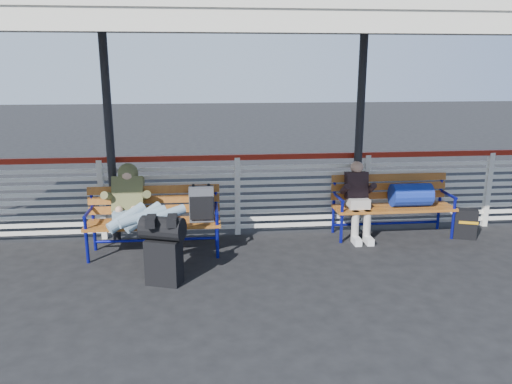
{
  "coord_description": "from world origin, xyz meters",
  "views": [
    {
      "loc": [
        -0.47,
        -5.39,
        2.51
      ],
      "look_at": [
        0.19,
        1.0,
        0.89
      ],
      "focal_mm": 35.0,
      "sensor_mm": 36.0,
      "label": 1
    }
  ],
  "objects": [
    {
      "name": "ground",
      "position": [
        0.0,
        0.0,
        0.0
      ],
      "size": [
        60.0,
        60.0,
        0.0
      ],
      "primitive_type": "plane",
      "color": "black",
      "rests_on": "ground"
    },
    {
      "name": "fence",
      "position": [
        0.0,
        1.9,
        0.66
      ],
      "size": [
        12.08,
        0.08,
        1.24
      ],
      "color": "silver",
      "rests_on": "ground"
    },
    {
      "name": "canopy",
      "position": [
        -0.0,
        0.87,
        3.04
      ],
      "size": [
        12.6,
        3.6,
        3.16
      ],
      "color": "silver",
      "rests_on": "ground"
    },
    {
      "name": "luggage_stack",
      "position": [
        -0.99,
        0.19,
        0.45
      ],
      "size": [
        0.56,
        0.43,
        0.83
      ],
      "rotation": [
        0.0,
        0.0,
        -0.34
      ],
      "color": "black",
      "rests_on": "ground"
    },
    {
      "name": "bench_left",
      "position": [
        -0.98,
        1.22,
        0.6
      ],
      "size": [
        1.8,
        0.56,
        0.94
      ],
      "color": "#AD6F21",
      "rests_on": "ground"
    },
    {
      "name": "bench_right",
      "position": [
        2.46,
        1.6,
        0.6
      ],
      "size": [
        1.8,
        0.56,
        0.92
      ],
      "color": "#AD6F21",
      "rests_on": "ground"
    },
    {
      "name": "traveler_man",
      "position": [
        -1.33,
        0.88,
        0.71
      ],
      "size": [
        0.94,
        1.64,
        0.77
      ],
      "color": "#7D96A9",
      "rests_on": "ground"
    },
    {
      "name": "companion_person",
      "position": [
        1.78,
        1.57,
        0.6
      ],
      "size": [
        0.32,
        0.66,
        1.15
      ],
      "color": "#A8A198",
      "rests_on": "ground"
    },
    {
      "name": "suitcase_side",
      "position": [
        3.38,
        1.36,
        0.23
      ],
      "size": [
        0.36,
        0.29,
        0.45
      ],
      "rotation": [
        0.0,
        0.0,
        -0.33
      ],
      "color": "black",
      "rests_on": "ground"
    }
  ]
}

